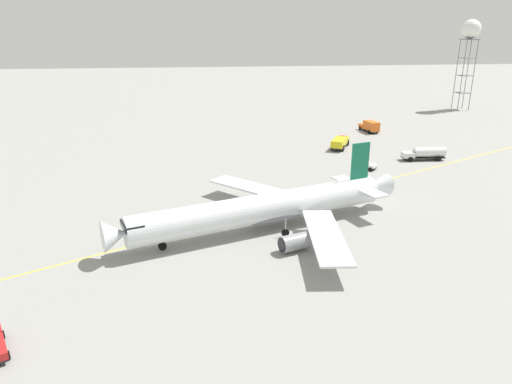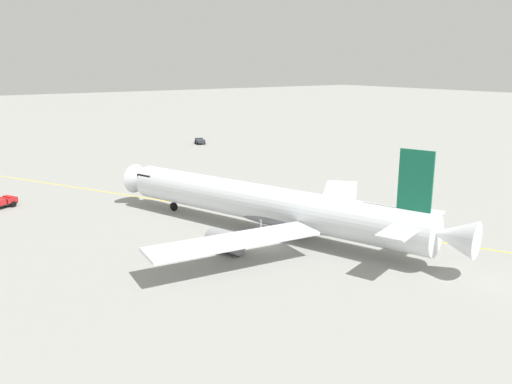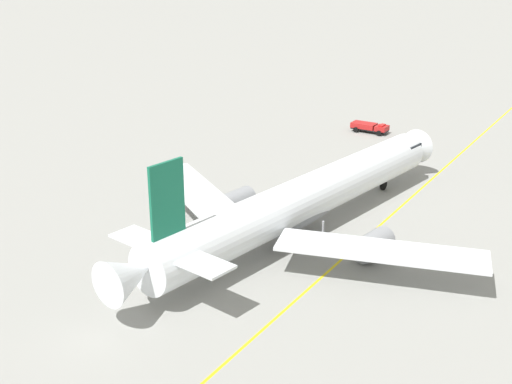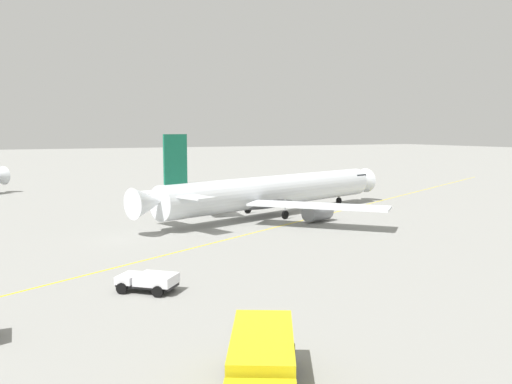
{
  "view_description": "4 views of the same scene",
  "coord_description": "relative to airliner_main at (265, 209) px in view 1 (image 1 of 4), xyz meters",
  "views": [
    {
      "loc": [
        13.47,
        58.46,
        27.42
      ],
      "look_at": [
        5.13,
        -5.12,
        4.84
      ],
      "focal_mm": 32.78,
      "sensor_mm": 36.0,
      "label": 1
    },
    {
      "loc": [
        -41.17,
        30.58,
        18.6
      ],
      "look_at": [
        8.52,
        -3.81,
        3.65
      ],
      "focal_mm": 36.66,
      "sensor_mm": 36.0,
      "label": 2
    },
    {
      "loc": [
        -29.07,
        -49.8,
        25.78
      ],
      "look_at": [
        0.73,
        -0.14,
        3.95
      ],
      "focal_mm": 47.35,
      "sensor_mm": 36.0,
      "label": 3
    },
    {
      "loc": [
        -31.02,
        -67.44,
        11.4
      ],
      "look_at": [
        1.4,
        -2.87,
        3.32
      ],
      "focal_mm": 38.46,
      "sensor_mm": 36.0,
      "label": 4
    }
  ],
  "objects": [
    {
      "name": "catering_truck_truck",
      "position": [
        -38.74,
        -62.01,
        -1.44
      ],
      "size": [
        3.7,
        7.92,
        3.1
      ],
      "rotation": [
        0.0,
        0.0,
        4.87
      ],
      "color": "#232326",
      "rests_on": "ground_plane"
    },
    {
      "name": "taxiway_centreline",
      "position": [
        2.91,
        -4.88,
        -3.1
      ],
      "size": [
        142.93,
        73.63,
        0.01
      ],
      "rotation": [
        0.0,
        0.0,
        0.47
      ],
      "color": "yellow",
      "rests_on": "ground_plane"
    },
    {
      "name": "fuel_tanker_truck",
      "position": [
        -40.23,
        -32.3,
        -1.52
      ],
      "size": [
        9.48,
        3.07,
        2.87
      ],
      "rotation": [
        0.0,
        0.0,
        6.23
      ],
      "color": "#232326",
      "rests_on": "ground_plane"
    },
    {
      "name": "ground_plane",
      "position": [
        -4.12,
        2.55,
        -3.1
      ],
      "size": [
        600.0,
        600.0,
        0.0
      ],
      "primitive_type": "plane",
      "color": "gray"
    },
    {
      "name": "radar_tower",
      "position": [
        -84.29,
        -94.69,
        23.04
      ],
      "size": [
        6.32,
        6.32,
        30.19
      ],
      "color": "slate",
      "rests_on": "ground_plane"
    },
    {
      "name": "airliner_main",
      "position": [
        0.0,
        0.0,
        0.0
      ],
      "size": [
        43.31,
        35.57,
        11.03
      ],
      "rotation": [
        0.0,
        0.0,
        0.33
      ],
      "color": "silver",
      "rests_on": "ground_plane"
    },
    {
      "name": "fire_tender_truck_extra",
      "position": [
        -24.99,
        -45.2,
        -1.58
      ],
      "size": [
        6.77,
        9.33,
        2.5
      ],
      "rotation": [
        0.0,
        0.0,
        4.21
      ],
      "color": "#232326",
      "rests_on": "ground_plane"
    },
    {
      "name": "pushback_tug_truck",
      "position": [
        -24.93,
        -27.49,
        -2.31
      ],
      "size": [
        4.46,
        4.36,
        1.3
      ],
      "rotation": [
        0.0,
        0.0,
        2.39
      ],
      "color": "#232326",
      "rests_on": "ground_plane"
    }
  ]
}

